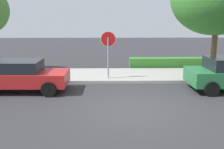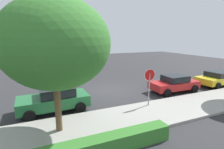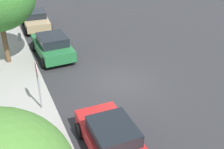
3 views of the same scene
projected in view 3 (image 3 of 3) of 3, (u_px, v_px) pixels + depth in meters
The scene contains 7 objects.
ground_plane at pixel (122, 82), 15.32m from camera, with size 60.00×60.00×0.00m, color #2D2D30.
sidewalk_curb at pixel (17, 104), 13.35m from camera, with size 32.00×3.19×0.14m, color #9E9B93.
stop_sign at pixel (38, 78), 12.20m from camera, with size 0.77×0.08×2.52m.
parked_car_red at pixel (113, 139), 10.27m from camera, with size 4.07×2.00×1.38m.
parked_car_green at pixel (52, 46), 17.80m from camera, with size 4.16×2.20×1.49m.
parked_car_tan at pixel (36, 20), 22.57m from camera, with size 4.06×2.17×1.39m.
fire_hydrant at pixel (20, 37), 20.13m from camera, with size 0.30×0.22×0.72m.
Camera 3 is at (-11.90, 5.78, 7.75)m, focal length 45.00 mm.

